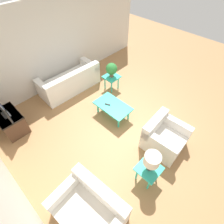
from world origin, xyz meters
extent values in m
plane|color=#A87A4C|center=(0.00, 0.00, 0.00)|extent=(14.00, 14.00, 0.00)
cube|color=silver|center=(3.06, 0.00, 1.35)|extent=(0.12, 7.20, 2.70)
cube|color=white|center=(2.42, 0.14, 0.22)|extent=(0.92, 2.05, 0.44)
cube|color=white|center=(2.09, 0.15, 0.62)|extent=(0.27, 2.03, 0.36)
cube|color=white|center=(2.39, -0.77, 0.56)|extent=(0.86, 0.23, 0.23)
cube|color=white|center=(2.45, 1.05, 0.56)|extent=(0.86, 0.23, 0.23)
cube|color=silver|center=(-1.18, -0.12, 0.22)|extent=(0.96, 0.96, 0.43)
cube|color=silver|center=(-0.83, -0.11, 0.62)|extent=(0.25, 0.92, 0.37)
cube|color=silver|center=(-1.20, 0.25, 0.55)|extent=(0.92, 0.21, 0.24)
cube|color=silver|center=(-1.16, -0.50, 0.55)|extent=(0.92, 0.21, 0.24)
cube|color=silver|center=(-1.05, 2.29, 0.22)|extent=(1.35, 1.01, 0.43)
cube|color=silver|center=(-1.02, 1.94, 0.62)|extent=(1.29, 0.31, 0.37)
cube|color=silver|center=(-0.49, 2.34, 0.55)|extent=(0.24, 0.92, 0.24)
cube|color=#2DB79E|center=(0.49, 0.02, 0.40)|extent=(1.06, 0.63, 0.04)
cylinder|color=#2DB79E|center=(0.07, -0.19, 0.19)|extent=(0.05, 0.05, 0.38)
cylinder|color=#2DB79E|center=(0.92, -0.19, 0.19)|extent=(0.05, 0.05, 0.38)
cylinder|color=#2DB79E|center=(0.07, 0.24, 0.19)|extent=(0.05, 0.05, 0.38)
cylinder|color=#2DB79E|center=(0.92, 0.24, 0.19)|extent=(0.05, 0.05, 0.38)
cube|color=#2DB79E|center=(1.40, -0.87, 0.48)|extent=(0.48, 0.48, 0.04)
cylinder|color=#2DB79E|center=(1.24, -1.03, 0.23)|extent=(0.04, 0.04, 0.47)
cylinder|color=#2DB79E|center=(1.57, -1.03, 0.23)|extent=(0.04, 0.04, 0.47)
cylinder|color=#2DB79E|center=(1.24, -0.71, 0.23)|extent=(0.04, 0.04, 0.47)
cylinder|color=#2DB79E|center=(1.57, -0.71, 0.23)|extent=(0.04, 0.04, 0.47)
cube|color=#2DB79E|center=(-1.39, 0.89, 0.48)|extent=(0.48, 0.48, 0.04)
cylinder|color=#2DB79E|center=(-1.55, 0.73, 0.23)|extent=(0.04, 0.04, 0.47)
cylinder|color=#2DB79E|center=(-1.23, 0.73, 0.23)|extent=(0.04, 0.04, 0.47)
cylinder|color=#2DB79E|center=(-1.55, 1.05, 0.23)|extent=(0.04, 0.04, 0.47)
cylinder|color=#2DB79E|center=(-1.23, 1.05, 0.23)|extent=(0.04, 0.04, 0.47)
cube|color=#4C3323|center=(2.11, 2.32, 0.30)|extent=(0.82, 0.55, 0.60)
cube|color=black|center=(2.11, 2.32, 0.58)|extent=(0.84, 0.57, 0.04)
cube|color=#2D2D2D|center=(2.11, 2.32, 0.61)|extent=(0.29, 0.16, 0.02)
cube|color=#2D2D2D|center=(2.11, 2.33, 0.86)|extent=(0.87, 0.02, 0.51)
cube|color=black|center=(2.11, 2.32, 0.86)|extent=(0.84, 0.04, 0.48)
cylinder|color=brown|center=(1.40, -0.87, 0.57)|extent=(0.14, 0.14, 0.14)
sphere|color=#2D7F38|center=(1.40, -0.87, 0.80)|extent=(0.37, 0.37, 0.37)
cylinder|color=#333333|center=(-1.39, 0.89, 0.64)|extent=(0.12, 0.12, 0.28)
cylinder|color=beige|center=(-1.39, 0.89, 0.89)|extent=(0.33, 0.33, 0.24)
cube|color=black|center=(0.62, 0.11, 0.43)|extent=(0.16, 0.10, 0.02)
camera|label=1|loc=(-1.93, 2.57, 3.98)|focal=28.00mm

